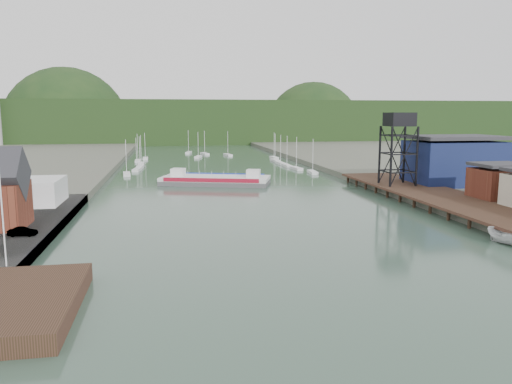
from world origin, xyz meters
name	(u,v)px	position (x,y,z in m)	size (l,w,h in m)	color
ground	(329,294)	(0.00, 0.00, 0.00)	(600.00, 600.00, 0.00)	#2B4437
west_stage	(20,304)	(-29.00, 0.00, 0.90)	(10.00, 18.00, 1.80)	black
east_pier	(435,194)	(37.00, 45.00, 1.90)	(14.00, 70.00, 2.45)	black
white_shed	(10,192)	(-44.00, 50.00, 3.85)	(18.00, 12.00, 4.50)	silver
flagpole	(2,212)	(-33.00, 10.00, 7.60)	(0.16, 0.16, 12.00)	silver
lift_tower	(399,124)	(35.00, 58.00, 15.65)	(6.50, 6.50, 16.00)	black
blue_shed	(454,161)	(50.00, 60.00, 7.06)	(20.50, 14.50, 11.30)	#0D193B
marina_sailboats	(211,162)	(0.08, 138.46, 0.35)	(57.71, 92.65, 0.90)	silver
distant_hills	(184,125)	(-3.98, 301.35, 10.38)	(500.00, 120.00, 80.00)	#193216
chain_ferry	(215,180)	(-3.66, 80.92, 1.13)	(29.32, 18.73, 3.93)	#4E4E50
motorboat	(505,237)	(29.92, 14.06, 1.13)	(2.20, 5.85, 2.26)	silver
car_west_b	(23,232)	(-35.03, 24.00, 2.21)	(1.29, 3.69, 1.21)	#999999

